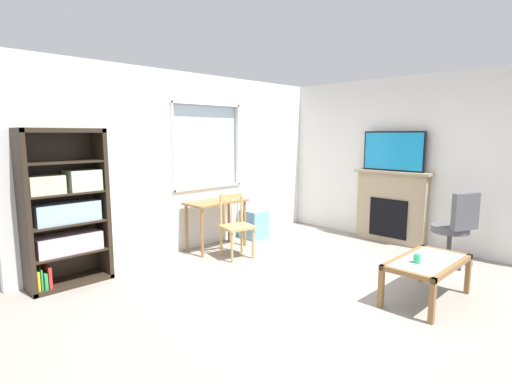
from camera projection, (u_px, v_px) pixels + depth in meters
ground at (313, 289)px, 4.49m from camera, size 6.12×5.71×0.02m
wall_back_with_window at (188, 164)px, 5.93m from camera, size 5.12×0.15×2.64m
wall_right at (417, 162)px, 6.12m from camera, size 0.12×4.91×2.64m
bookshelf at (65, 211)px, 4.50m from camera, size 0.90×0.38×1.81m
desk_under_window at (216, 209)px, 5.95m from camera, size 0.93×0.48×0.75m
wooden_chair at (236, 225)px, 5.57m from camera, size 0.50×0.48×0.90m
plastic_drawer_unit at (254, 224)px, 6.64m from camera, size 0.35×0.40×0.48m
fireplace at (391, 207)px, 6.34m from camera, size 0.26×1.24×1.17m
tv at (393, 151)px, 6.19m from camera, size 0.06×1.00×0.63m
office_chair at (456, 225)px, 5.19m from camera, size 0.59×0.62×1.00m
coffee_table at (427, 266)px, 4.12m from camera, size 1.05×0.56×0.44m
sippy_cup at (417, 258)px, 4.01m from camera, size 0.07×0.07×0.09m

